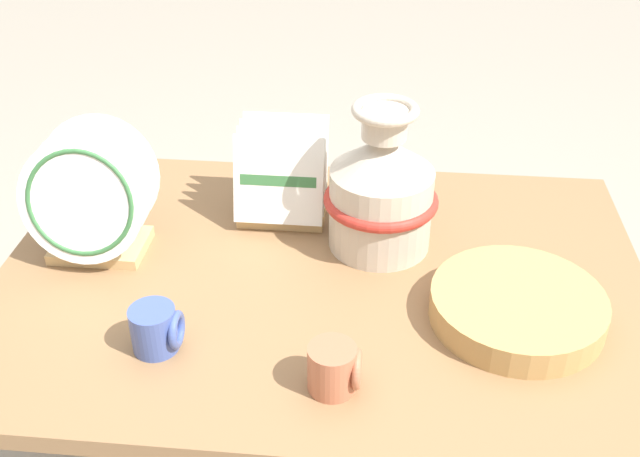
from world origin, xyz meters
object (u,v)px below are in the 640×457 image
(mug_terracotta_glaze, at_px, (335,368))
(mug_cobalt_glaze, at_px, (156,329))
(dish_rack_round_plates, at_px, (91,205))
(ceramic_vase, at_px, (381,189))
(dish_rack_square_plates, at_px, (282,183))
(wicker_charger_stack, at_px, (517,307))

(mug_terracotta_glaze, height_order, mug_cobalt_glaze, same)
(dish_rack_round_plates, bearing_deg, ceramic_vase, 9.01)
(ceramic_vase, bearing_deg, dish_rack_square_plates, 156.59)
(ceramic_vase, relative_size, mug_terracotta_glaze, 3.59)
(dish_rack_round_plates, height_order, wicker_charger_stack, dish_rack_round_plates)
(ceramic_vase, height_order, dish_rack_square_plates, ceramic_vase)
(dish_rack_square_plates, bearing_deg, wicker_charger_stack, -33.59)
(wicker_charger_stack, bearing_deg, mug_cobalt_glaze, -167.52)
(ceramic_vase, distance_m, wicker_charger_stack, 0.35)
(ceramic_vase, bearing_deg, wicker_charger_stack, -40.61)
(dish_rack_square_plates, bearing_deg, dish_rack_round_plates, -152.72)
(dish_rack_square_plates, distance_m, mug_cobalt_glaze, 0.47)
(dish_rack_round_plates, distance_m, mug_cobalt_glaze, 0.34)
(ceramic_vase, height_order, mug_cobalt_glaze, ceramic_vase)
(ceramic_vase, bearing_deg, mug_cobalt_glaze, -135.91)
(dish_rack_round_plates, bearing_deg, mug_terracotta_glaze, -33.07)
(dish_rack_round_plates, height_order, mug_cobalt_glaze, dish_rack_round_plates)
(dish_rack_round_plates, relative_size, wicker_charger_stack, 0.85)
(dish_rack_square_plates, bearing_deg, mug_cobalt_glaze, -109.01)
(dish_rack_square_plates, bearing_deg, mug_terracotta_glaze, -73.18)
(dish_rack_square_plates, bearing_deg, ceramic_vase, -23.41)
(dish_rack_square_plates, height_order, mug_terracotta_glaze, dish_rack_square_plates)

